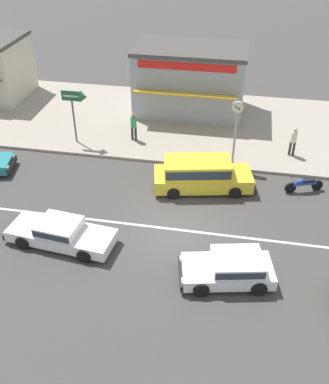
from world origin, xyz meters
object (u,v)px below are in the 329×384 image
(pedestrian_far_end, at_px, (293,140))
(street_clock, at_px, (237,119))
(sedan_white_3, at_px, (60,232))
(pedestrian_mid_kerb, at_px, (134,124))
(arrow_signboard, at_px, (80,100))
(hatchback_white_4, at_px, (231,267))
(minivan_yellow_2, at_px, (200,173))
(motorcycle_2, at_px, (304,184))
(shopfront_corner_warung, at_px, (190,79))

(pedestrian_far_end, bearing_deg, street_clock, -155.57)
(sedan_white_3, height_order, pedestrian_mid_kerb, pedestrian_mid_kerb)
(sedan_white_3, distance_m, pedestrian_mid_kerb, 9.27)
(sedan_white_3, distance_m, arrow_signboard, 8.82)
(sedan_white_3, relative_size, pedestrian_mid_kerb, 2.83)
(hatchback_white_4, xyz_separation_m, arrow_signboard, (-8.93, 9.15, 2.18))
(minivan_yellow_2, bearing_deg, street_clock, 59.99)
(motorcycle_2, relative_size, shopfront_corner_warung, 0.27)
(hatchback_white_4, bearing_deg, arrow_signboard, 134.31)
(pedestrian_far_end, bearing_deg, shopfront_corner_warung, 142.63)
(hatchback_white_4, height_order, pedestrian_mid_kerb, pedestrian_mid_kerb)
(minivan_yellow_2, xyz_separation_m, motorcycle_2, (5.01, 0.63, -0.42))
(sedan_white_3, relative_size, motorcycle_2, 2.54)
(sedan_white_3, bearing_deg, hatchback_white_4, -6.55)
(minivan_yellow_2, distance_m, arrow_signboard, 7.98)
(motorcycle_2, xyz_separation_m, arrow_signboard, (-12.07, 2.56, 2.35))
(minivan_yellow_2, distance_m, sedan_white_3, 7.34)
(sedan_white_3, xyz_separation_m, street_clock, (6.66, 7.66, 2.18))
(pedestrian_mid_kerb, bearing_deg, shopfront_corner_warung, 61.07)
(minivan_yellow_2, relative_size, sedan_white_3, 1.08)
(minivan_yellow_2, relative_size, arrow_signboard, 1.64)
(motorcycle_2, bearing_deg, shopfront_corner_warung, 129.83)
(pedestrian_mid_kerb, relative_size, pedestrian_far_end, 1.02)
(minivan_yellow_2, distance_m, hatchback_white_4, 6.26)
(pedestrian_far_end, bearing_deg, minivan_yellow_2, -139.32)
(sedan_white_3, bearing_deg, arrow_signboard, 102.44)
(arrow_signboard, height_order, shopfront_corner_warung, shopfront_corner_warung)
(street_clock, xyz_separation_m, arrow_signboard, (-8.50, 0.68, 0.05))
(pedestrian_far_end, bearing_deg, arrow_signboard, -176.37)
(sedan_white_3, bearing_deg, pedestrian_far_end, 42.86)
(hatchback_white_4, height_order, shopfront_corner_warung, shopfront_corner_warung)
(sedan_white_3, distance_m, shopfront_corner_warung, 14.42)
(street_clock, xyz_separation_m, pedestrian_mid_kerb, (-5.79, 1.55, -1.60))
(arrow_signboard, relative_size, pedestrian_mid_kerb, 1.87)
(motorcycle_2, height_order, pedestrian_far_end, pedestrian_far_end)
(minivan_yellow_2, bearing_deg, pedestrian_far_end, 40.68)
(motorcycle_2, height_order, street_clock, street_clock)
(pedestrian_far_end, bearing_deg, sedan_white_3, -137.14)
(arrow_signboard, bearing_deg, minivan_yellow_2, -24.27)
(hatchback_white_4, bearing_deg, motorcycle_2, 64.55)
(hatchback_white_4, height_order, motorcycle_2, hatchback_white_4)
(pedestrian_mid_kerb, height_order, shopfront_corner_warung, shopfront_corner_warung)
(hatchback_white_4, bearing_deg, shopfront_corner_warung, 103.86)
(shopfront_corner_warung, bearing_deg, pedestrian_mid_kerb, -118.93)
(sedan_white_3, xyz_separation_m, motorcycle_2, (10.23, 5.78, -0.11))
(minivan_yellow_2, bearing_deg, pedestrian_mid_kerb, 136.92)
(hatchback_white_4, relative_size, shopfront_corner_warung, 0.55)
(sedan_white_3, bearing_deg, pedestrian_mid_kerb, 84.56)
(minivan_yellow_2, bearing_deg, shopfront_corner_warung, 101.34)
(minivan_yellow_2, bearing_deg, motorcycle_2, 7.12)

